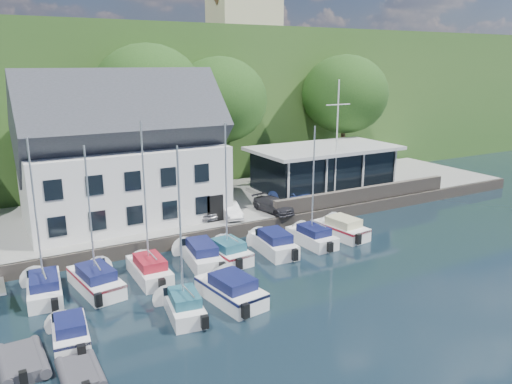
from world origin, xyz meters
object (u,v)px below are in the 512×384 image
at_px(flagpole, 337,141).
at_px(boat_r1_4, 226,195).
at_px(boat_r1_1, 90,214).
at_px(boat_r1_6, 313,186).
at_px(boat_r2_1, 181,239).
at_px(harbor_building, 124,162).
at_px(dinghy_0, 22,360).
at_px(club_pavilion, 323,169).
at_px(car_white, 230,210).
at_px(boat_r1_0, 37,225).
at_px(boat_r2_2, 231,288).
at_px(car_blue, 295,196).
at_px(boat_r1_2, 145,208).
at_px(boat_r1_5, 273,241).
at_px(car_dgrey, 273,205).
at_px(boat_r1_3, 200,252).
at_px(dinghy_1, 80,372).
at_px(car_silver, 204,210).
at_px(boat_r2_0, 70,330).
at_px(boat_r1_7, 341,227).

bearing_deg(flagpole, boat_r1_4, -157.01).
bearing_deg(boat_r1_1, boat_r1_4, -6.97).
xyz_separation_m(boat_r1_6, boat_r2_1, (-11.66, -5.21, -0.17)).
bearing_deg(harbor_building, dinghy_0, -119.51).
height_order(club_pavilion, car_white, club_pavilion).
distance_m(flagpole, boat_r2_1, 21.22).
bearing_deg(boat_r1_1, car_white, 18.03).
distance_m(boat_r1_0, boat_r1_1, 2.73).
bearing_deg(boat_r2_1, boat_r2_2, 12.59).
bearing_deg(car_blue, boat_r1_2, -173.90).
xyz_separation_m(club_pavilion, boat_r1_5, (-10.63, -8.73, -2.28)).
relative_size(car_dgrey, boat_r1_1, 0.44).
height_order(boat_r1_0, boat_r1_5, boat_r1_0).
bearing_deg(boat_r1_3, boat_r2_1, -113.49).
bearing_deg(car_white, dinghy_0, -133.11).
height_order(harbor_building, car_blue, harbor_building).
relative_size(boat_r1_2, boat_r2_2, 1.42).
xyz_separation_m(car_blue, boat_r2_2, (-11.57, -11.21, -0.91)).
relative_size(dinghy_0, dinghy_1, 1.16).
relative_size(car_blue, boat_r1_5, 0.64).
xyz_separation_m(car_silver, car_dgrey, (5.33, -1.49, 0.00)).
xyz_separation_m(club_pavilion, car_blue, (-4.76, -2.54, -1.36)).
relative_size(car_blue, boat_r2_1, 0.49).
xyz_separation_m(flagpole, boat_r2_1, (-18.09, -10.92, -1.96)).
distance_m(boat_r2_0, boat_r2_1, 6.46).
bearing_deg(boat_r1_0, boat_r1_6, 3.71).
relative_size(car_blue, dinghy_1, 1.43).
relative_size(car_dgrey, boat_r1_5, 0.63).
bearing_deg(boat_r1_0, car_blue, 21.06).
relative_size(boat_r1_2, boat_r1_6, 1.03).
relative_size(boat_r1_3, boat_r2_1, 0.84).
relative_size(boat_r1_6, boat_r2_1, 1.04).
bearing_deg(car_blue, boat_r1_1, -177.54).
bearing_deg(car_dgrey, boat_r1_6, -98.39).
bearing_deg(boat_r1_7, boat_r2_1, -166.94).
xyz_separation_m(boat_r1_1, dinghy_1, (-2.35, -8.05, -4.19)).
xyz_separation_m(car_silver, flagpole, (11.79, -0.98, 4.50)).
relative_size(boat_r1_7, dinghy_1, 2.14).
bearing_deg(boat_r1_3, dinghy_0, -141.50).
distance_m(car_blue, boat_r1_7, 6.05).
bearing_deg(boat_r2_2, boat_r1_3, 75.16).
relative_size(boat_r1_6, dinghy_1, 3.04).
height_order(boat_r1_0, boat_r1_4, boat_r1_4).
bearing_deg(boat_r2_1, boat_r2_0, -172.06).
height_order(car_silver, flagpole, flagpole).
xyz_separation_m(car_silver, car_white, (1.74, -1.02, -0.01)).
bearing_deg(car_dgrey, boat_r1_2, -164.69).
distance_m(car_silver, dinghy_0, 18.97).
bearing_deg(car_white, boat_r1_3, -122.72).
distance_m(boat_r1_5, dinghy_1, 16.30).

